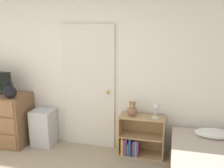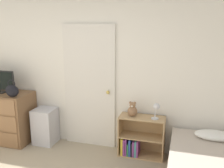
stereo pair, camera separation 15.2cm
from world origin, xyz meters
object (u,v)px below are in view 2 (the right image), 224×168
at_px(handbag, 12,91).
at_px(storage_bin, 45,126).
at_px(bookshelf, 138,140).
at_px(desk_lamp, 156,108).
at_px(dresser, 4,117).
at_px(teddy_bear, 132,110).

relative_size(handbag, storage_bin, 0.47).
relative_size(bookshelf, desk_lamp, 2.77).
bearing_deg(dresser, handbag, -26.33).
distance_m(handbag, desk_lamp, 2.28).
relative_size(storage_bin, bookshelf, 0.88).
bearing_deg(storage_bin, dresser, -172.54).
xyz_separation_m(bookshelf, teddy_bear, (-0.09, -0.00, 0.48)).
xyz_separation_m(dresser, teddy_bear, (2.25, 0.12, 0.30)).
bearing_deg(handbag, teddy_bear, 8.90).
height_order(storage_bin, teddy_bear, teddy_bear).
bearing_deg(handbag, bookshelf, 8.59).
xyz_separation_m(handbag, storage_bin, (0.39, 0.27, -0.67)).
relative_size(dresser, bookshelf, 1.41).
height_order(handbag, teddy_bear, handbag).
xyz_separation_m(bookshelf, desk_lamp, (0.27, -0.05, 0.55)).
bearing_deg(teddy_bear, storage_bin, -178.97).
relative_size(handbag, desk_lamp, 1.14).
bearing_deg(bookshelf, handbag, -171.41).
xyz_separation_m(handbag, teddy_bear, (1.90, 0.30, -0.24)).
bearing_deg(dresser, desk_lamp, 1.79).
relative_size(dresser, desk_lamp, 3.91).
relative_size(handbag, bookshelf, 0.41).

